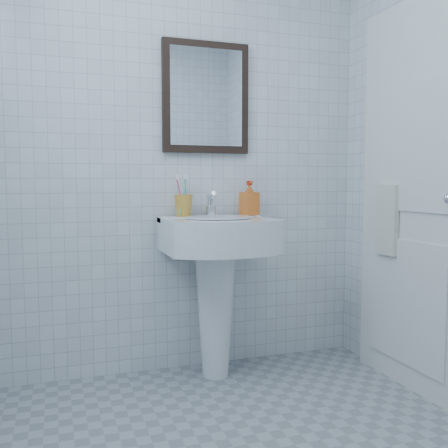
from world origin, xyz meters
name	(u,v)px	position (x,y,z in m)	size (l,w,h in m)	color
wall_back	(177,151)	(0.00, 1.20, 1.25)	(2.20, 0.02, 2.50)	silver
washbasin	(217,270)	(0.16, 0.99, 0.60)	(0.58, 0.42, 0.89)	white
faucet	(211,206)	(0.16, 1.09, 0.94)	(0.06, 0.12, 0.14)	silver
toothbrush_cup	(184,206)	(0.01, 1.11, 0.95)	(0.10, 0.10, 0.12)	gold
soap_dispenser	(249,198)	(0.40, 1.10, 0.98)	(0.09, 0.09, 0.19)	#DE5015
wall_mirror	(206,98)	(0.16, 1.18, 1.55)	(0.50, 0.04, 0.62)	black
bathroom_door	(413,197)	(1.08, 0.55, 1.00)	(0.04, 0.80, 2.00)	silver
towel_ring	(391,187)	(1.06, 0.70, 1.05)	(0.18, 0.18, 0.01)	silver
hand_towel	(387,220)	(1.04, 0.70, 0.87)	(0.03, 0.16, 0.38)	beige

